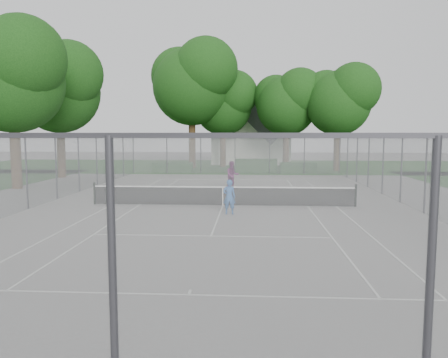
# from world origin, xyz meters

# --- Properties ---
(ground) EXTENTS (120.00, 120.00, 0.00)m
(ground) POSITION_xyz_m (0.00, 0.00, 0.00)
(ground) COLOR slate
(ground) RESTS_ON ground
(grass_far) EXTENTS (60.00, 20.00, 0.00)m
(grass_far) POSITION_xyz_m (0.00, 26.00, 0.00)
(grass_far) COLOR #163E11
(grass_far) RESTS_ON ground
(court_markings) EXTENTS (11.03, 23.83, 0.01)m
(court_markings) POSITION_xyz_m (0.00, 0.00, 0.01)
(court_markings) COLOR silver
(court_markings) RESTS_ON ground
(tennis_net) EXTENTS (12.87, 0.10, 1.10)m
(tennis_net) POSITION_xyz_m (0.00, 0.00, 0.51)
(tennis_net) COLOR black
(tennis_net) RESTS_ON ground
(perimeter_fence) EXTENTS (18.08, 34.08, 3.52)m
(perimeter_fence) POSITION_xyz_m (0.00, 0.00, 1.81)
(perimeter_fence) COLOR #38383D
(perimeter_fence) RESTS_ON ground
(tree_far_left) EXTENTS (8.91, 8.13, 12.81)m
(tree_far_left) POSITION_xyz_m (-4.44, 22.88, 8.81)
(tree_far_left) COLOR #392615
(tree_far_left) RESTS_ON ground
(tree_far_midleft) EXTENTS (6.89, 6.29, 9.90)m
(tree_far_midleft) POSITION_xyz_m (-1.45, 24.70, 6.80)
(tree_far_midleft) COLOR #392615
(tree_far_midleft) RESTS_ON ground
(tree_far_midright) EXTENTS (6.78, 6.19, 9.74)m
(tree_far_midright) POSITION_xyz_m (4.94, 22.45, 6.69)
(tree_far_midright) COLOR #392615
(tree_far_midright) RESTS_ON ground
(tree_far_right) EXTENTS (6.88, 6.28, 9.89)m
(tree_far_right) POSITION_xyz_m (9.55, 20.44, 6.79)
(tree_far_right) COLOR #392615
(tree_far_right) RESTS_ON ground
(tree_side_back) EXTENTS (7.34, 6.70, 10.54)m
(tree_side_back) POSITION_xyz_m (-13.63, 12.84, 7.25)
(tree_side_back) COLOR #392615
(tree_side_back) RESTS_ON ground
(tree_side_front) EXTENTS (7.36, 6.72, 10.57)m
(tree_side_front) POSITION_xyz_m (-13.47, 5.77, 7.27)
(tree_side_front) COLOR #392615
(tree_side_front) RESTS_ON ground
(hedge_left) EXTENTS (3.61, 1.08, 0.90)m
(hedge_left) POSITION_xyz_m (-5.65, 17.76, 0.45)
(hedge_left) COLOR #174115
(hedge_left) RESTS_ON ground
(hedge_mid) EXTENTS (3.81, 1.09, 1.20)m
(hedge_mid) POSITION_xyz_m (1.83, 18.48, 0.60)
(hedge_mid) COLOR #174115
(hedge_mid) RESTS_ON ground
(hedge_right) EXTENTS (3.15, 1.15, 0.94)m
(hedge_right) POSITION_xyz_m (5.55, 17.76, 0.47)
(hedge_right) COLOR #174115
(hedge_right) RESTS_ON ground
(house) EXTENTS (8.74, 6.78, 10.88)m
(house) POSITION_xyz_m (1.40, 30.18, 4.38)
(house) COLOR silver
(house) RESTS_ON ground
(girl_player) EXTENTS (0.57, 0.39, 1.52)m
(girl_player) POSITION_xyz_m (0.42, -2.22, 0.76)
(girl_player) COLOR #2C5EA6
(girl_player) RESTS_ON ground
(woman_player) EXTENTS (1.02, 0.90, 1.76)m
(woman_player) POSITION_xyz_m (0.21, 6.36, 0.88)
(woman_player) COLOR #662257
(woman_player) RESTS_ON ground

